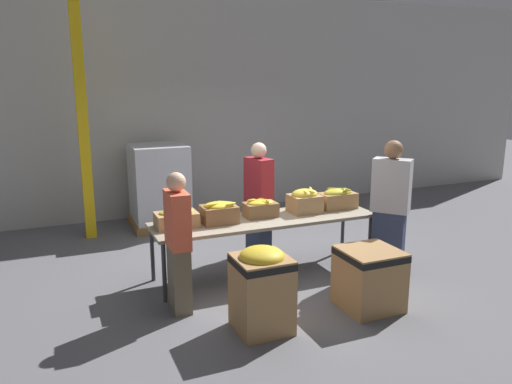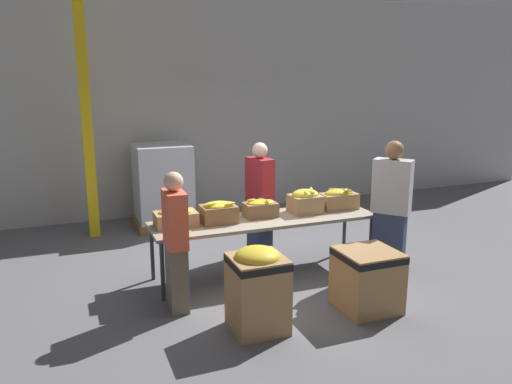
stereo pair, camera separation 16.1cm
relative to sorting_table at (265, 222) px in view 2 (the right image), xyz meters
The scene contains 15 objects.
ground_plane 0.69m from the sorting_table, ahead, with size 30.00×30.00×0.00m, color slate.
wall_back 3.62m from the sorting_table, 90.00° to the left, with size 16.00×0.08×4.00m.
sorting_table is the anchor object (origin of this frame).
banana_box_0 1.13m from the sorting_table, behind, with size 0.50×0.32×0.25m.
banana_box_1 0.63m from the sorting_table, behind, with size 0.43×0.32×0.28m.
banana_box_2 0.19m from the sorting_table, 102.97° to the left, with size 0.42×0.29×0.24m.
banana_box_3 0.64m from the sorting_table, ahead, with size 0.39×0.35×0.32m.
banana_box_4 1.13m from the sorting_table, ahead, with size 0.50×0.30×0.29m.
volunteer_0 1.41m from the sorting_table, 154.88° to the right, with size 0.21×0.41×1.53m.
volunteer_1 1.60m from the sorting_table, 21.56° to the right, with size 0.48×0.50×1.73m.
volunteer_2 0.71m from the sorting_table, 73.49° to the left, with size 0.30×0.47×1.62m.
donation_bin_0 1.49m from the sorting_table, 115.17° to the right, with size 0.53×0.53×0.87m.
donation_bin_1 1.52m from the sorting_table, 63.96° to the right, with size 0.61×0.61×0.67m.
support_pillar 3.40m from the sorting_table, 128.09° to the left, with size 0.16×0.16×4.00m.
pallet_stack_0 2.75m from the sorting_table, 106.47° to the left, with size 0.97×0.97×1.39m.
Camera 2 is at (-2.32, -5.61, 2.48)m, focal length 35.00 mm.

